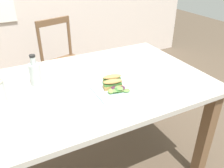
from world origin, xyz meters
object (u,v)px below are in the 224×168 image
chair_wooden_far (64,62)px  sandwich_half_back (112,79)px  dining_table (94,98)px  sandwich_half_front (113,84)px  bottle_cold_brew (36,75)px  plate_lunch (115,89)px  fork_on_napkin (79,97)px

chair_wooden_far → sandwich_half_back: 1.15m
dining_table → sandwich_half_back: (0.09, -0.08, 0.15)m
sandwich_half_front → sandwich_half_back: (0.02, 0.05, 0.00)m
dining_table → chair_wooden_far: bearing=84.3°
dining_table → bottle_cold_brew: size_ratio=7.45×
plate_lunch → dining_table: bearing=118.0°
sandwich_half_back → bottle_cold_brew: bottle_cold_brew is taller
dining_table → fork_on_napkin: 0.22m
dining_table → fork_on_napkin: fork_on_napkin is taller
sandwich_half_front → bottle_cold_brew: (-0.37, 0.26, 0.03)m
sandwich_half_back → chair_wooden_far: bearing=89.4°
dining_table → fork_on_napkin: size_ratio=7.53×
dining_table → sandwich_half_front: sandwich_half_front is taller
plate_lunch → sandwich_half_front: bearing=130.9°
sandwich_half_front → dining_table: bearing=116.6°
chair_wooden_far → sandwich_half_back: bearing=-90.6°
sandwich_half_back → sandwich_half_front: bearing=-114.7°
sandwich_half_front → bottle_cold_brew: bottle_cold_brew is taller
plate_lunch → sandwich_half_back: bearing=77.9°
chair_wooden_far → bottle_cold_brew: size_ratio=4.64×
dining_table → sandwich_half_back: 0.19m
bottle_cold_brew → dining_table: bearing=-23.1°
fork_on_napkin → dining_table: bearing=42.2°
plate_lunch → chair_wooden_far: bearing=88.7°
plate_lunch → sandwich_half_back: (0.01, 0.06, 0.03)m
dining_table → sandwich_half_back: bearing=-41.9°
fork_on_napkin → bottle_cold_brew: 0.31m
plate_lunch → fork_on_napkin: 0.21m
plate_lunch → sandwich_half_back: size_ratio=2.11×
chair_wooden_far → sandwich_half_front: bearing=-91.8°
chair_wooden_far → fork_on_napkin: 1.20m
chair_wooden_far → sandwich_half_front: (-0.04, -1.15, 0.33)m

